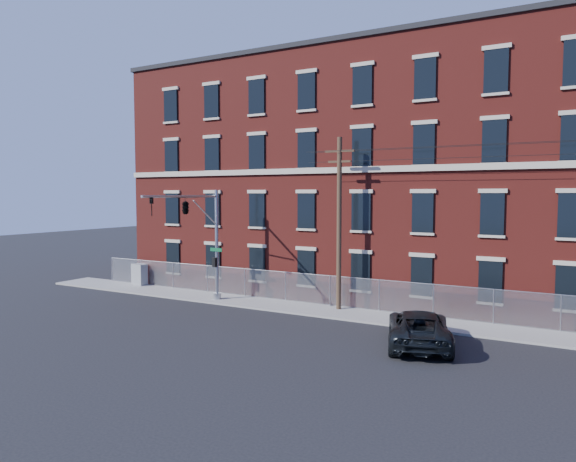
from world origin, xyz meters
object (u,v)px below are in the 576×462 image
(traffic_signal_mast, at_px, (193,219))
(pickup_truck, at_px, (419,328))
(utility_cabinet, at_px, (139,274))
(utility_pole_near, at_px, (339,220))

(traffic_signal_mast, height_order, pickup_truck, traffic_signal_mast)
(utility_cabinet, bearing_deg, utility_pole_near, 9.74)
(utility_pole_near, height_order, pickup_truck, utility_pole_near)
(utility_pole_near, relative_size, pickup_truck, 1.73)
(utility_pole_near, height_order, utility_cabinet, utility_pole_near)
(traffic_signal_mast, xyz_separation_m, utility_pole_near, (8.00, 3.42, -0.05))
(traffic_signal_mast, distance_m, utility_cabinet, 10.17)
(utility_pole_near, bearing_deg, utility_cabinet, 178.59)
(pickup_truck, height_order, utility_cabinet, utility_cabinet)
(pickup_truck, bearing_deg, traffic_signal_mast, -22.74)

